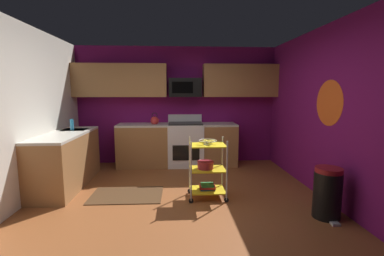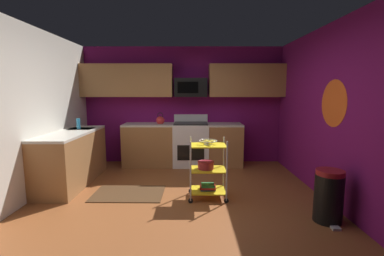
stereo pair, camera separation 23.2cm
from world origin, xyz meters
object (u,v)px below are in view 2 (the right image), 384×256
Objects in this scene: microwave at (190,88)px; kettle at (159,120)px; rolling_cart at (207,169)px; mixing_bowl_large at (205,165)px; book_stack at (207,187)px; dish_soap_bottle at (77,124)px; fruit_bowl at (207,142)px; oven_range at (190,144)px; trash_can at (327,196)px.

kettle is (-0.66, -0.11, -0.70)m from microwave.
rolling_cart is 0.07m from mixing_bowl_large.
book_stack is 2.71m from dish_soap_bottle.
kettle reaches higher than rolling_cart.
book_stack is (0.00, 0.00, -0.70)m from fruit_bowl.
microwave is 2.65× the size of kettle.
kettle is at bearing 116.61° from fruit_bowl.
oven_range is 1.91m from fruit_bowl.
dish_soap_bottle reaches higher than mixing_bowl_large.
book_stack is at bearing -63.39° from kettle.
fruit_bowl is at bearing 153.24° from trash_can.
dish_soap_bottle is at bearing 156.52° from rolling_cart.
trash_can is (1.72, -2.59, -0.15)m from oven_range.
trash_can is (3.81, -1.76, -0.69)m from dish_soap_bottle.
kettle is 3.58m from trash_can.
rolling_cart reaches higher than trash_can.
fruit_bowl reaches higher than mixing_bowl_large.
fruit_bowl is 2.07m from kettle.
rolling_cart is (0.27, -1.85, -0.03)m from oven_range.
rolling_cart is 0.42m from fruit_bowl.
trash_can is (1.46, -0.74, 0.15)m from book_stack.
dish_soap_bottle is at bearing -155.91° from microwave.
fruit_bowl is at bearing -135.00° from book_stack.
microwave is 2.57× the size of fruit_bowl.
oven_range is at bearing -89.74° from microwave.
book_stack is at bearing -81.84° from oven_range.
trash_can is at bearing -26.27° from mixing_bowl_large.
rolling_cart is at bearing 153.24° from trash_can.
microwave is at bearing 97.75° from fruit_bowl.
oven_range is 1.67× the size of trash_can.
oven_range reaches higher than book_stack.
oven_range is 1.87m from mixing_bowl_large.
rolling_cart is 3.36× the size of fruit_bowl.
rolling_cart is at bearing -23.48° from dish_soap_bottle.
kettle reaches higher than fruit_bowl.
dish_soap_bottle reaches higher than trash_can.
oven_range is at bearing 0.33° from kettle.
microwave is at bearing 97.75° from rolling_cart.
mixing_bowl_large is at bearing 180.00° from book_stack.
microwave is 3.50× the size of dish_soap_bottle.
oven_range reaches higher than fruit_bowl.
dish_soap_bottle is (-1.43, -0.83, 0.02)m from kettle.
dish_soap_bottle is (-2.36, 1.02, 0.14)m from fruit_bowl.
oven_range is at bearing 98.16° from book_stack.
kettle is 1.65m from dish_soap_bottle.
microwave is at bearing 96.83° from mixing_bowl_large.
rolling_cart is 3.63× the size of mixing_bowl_large.
microwave is 3.48m from trash_can.
dish_soap_bottle is 4.26m from trash_can.
microwave is at bearing 97.75° from book_stack.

